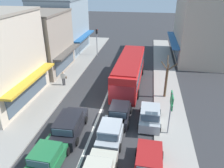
# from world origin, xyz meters

# --- Properties ---
(ground_plane) EXTENTS (140.00, 140.00, 0.00)m
(ground_plane) POSITION_xyz_m (0.00, 0.00, 0.00)
(ground_plane) COLOR #2D2D30
(lane_centre_line) EXTENTS (0.20, 28.00, 0.01)m
(lane_centre_line) POSITION_xyz_m (0.00, 4.00, 0.00)
(lane_centre_line) COLOR silver
(lane_centre_line) RESTS_ON ground
(sidewalk_left) EXTENTS (5.20, 44.00, 0.14)m
(sidewalk_left) POSITION_xyz_m (-6.80, 6.00, 0.07)
(sidewalk_left) COLOR gray
(sidewalk_left) RESTS_ON ground
(kerb_right) EXTENTS (2.80, 44.00, 0.12)m
(kerb_right) POSITION_xyz_m (6.20, 6.00, 0.06)
(kerb_right) COLOR gray
(kerb_right) RESTS_ON ground
(shopfront_mid_block) EXTENTS (8.35, 7.60, 7.48)m
(shopfront_mid_block) POSITION_xyz_m (-10.18, 9.45, 3.73)
(shopfront_mid_block) COLOR gray
(shopfront_mid_block) RESTS_ON ground
(shopfront_far_end) EXTENTS (7.80, 9.08, 8.41)m
(shopfront_far_end) POSITION_xyz_m (-10.18, 18.12, 4.20)
(shopfront_far_end) COLOR #84939E
(shopfront_far_end) RESTS_ON ground
(building_right_far) EXTENTS (8.13, 11.59, 10.12)m
(building_right_far) POSITION_xyz_m (11.48, 17.99, 5.05)
(building_right_far) COLOR #B2A38E
(building_right_far) RESTS_ON ground
(city_bus) EXTENTS (2.97, 10.92, 3.23)m
(city_bus) POSITION_xyz_m (2.01, 6.75, 1.88)
(city_bus) COLOR red
(city_bus) RESTS_ON ground
(wagon_adjacent_lane_trail) EXTENTS (2.05, 4.55, 1.58)m
(wagon_adjacent_lane_trail) POSITION_xyz_m (-1.65, -2.70, 0.75)
(wagon_adjacent_lane_trail) COLOR black
(wagon_adjacent_lane_trail) RESTS_ON ground
(sedan_queue_far_back) EXTENTS (2.02, 4.26, 1.47)m
(sedan_queue_far_back) POSITION_xyz_m (-1.91, -6.19, 0.66)
(sedan_queue_far_back) COLOR #1E6638
(sedan_queue_far_back) RESTS_ON ground
(hatchback_behind_bus_near) EXTENTS (1.86, 3.72, 1.54)m
(hatchback_behind_bus_near) POSITION_xyz_m (1.61, -2.99, 0.71)
(hatchback_behind_bus_near) COLOR #9EA3A8
(hatchback_behind_bus_near) RESTS_ON ground
(hatchback_adjacent_lane_lead) EXTENTS (1.85, 3.72, 1.54)m
(hatchback_adjacent_lane_lead) POSITION_xyz_m (1.89, -0.23, 0.71)
(hatchback_adjacent_lane_lead) COLOR black
(hatchback_adjacent_lane_lead) RESTS_ON ground
(parked_hatchback_kerb_front) EXTENTS (1.90, 3.75, 1.54)m
(parked_hatchback_kerb_front) POSITION_xyz_m (4.42, -5.49, 0.71)
(parked_hatchback_kerb_front) COLOR maroon
(parked_hatchback_kerb_front) RESTS_ON ground
(parked_hatchback_kerb_second) EXTENTS (1.88, 3.73, 1.54)m
(parked_hatchback_kerb_second) POSITION_xyz_m (4.43, -0.25, 0.71)
(parked_hatchback_kerb_second) COLOR #9EA3A8
(parked_hatchback_kerb_second) RESTS_ON ground
(traffic_light_downstreet) EXTENTS (0.32, 0.24, 4.20)m
(traffic_light_downstreet) POSITION_xyz_m (-3.98, 16.54, 2.85)
(traffic_light_downstreet) COLOR gray
(traffic_light_downstreet) RESTS_ON ground
(directional_road_sign) EXTENTS (0.10, 1.40, 3.60)m
(directional_road_sign) POSITION_xyz_m (5.82, -1.56, 2.70)
(directional_road_sign) COLOR gray
(directional_road_sign) RESTS_ON ground
(street_tree_right) EXTENTS (1.60, 1.93, 4.21)m
(street_tree_right) POSITION_xyz_m (5.87, 4.44, 1.94)
(street_tree_right) COLOR brown
(street_tree_right) RESTS_ON ground
(pedestrian_with_handbag_near) EXTENTS (0.65, 0.35, 1.63)m
(pedestrian_with_handbag_near) POSITION_xyz_m (-5.15, 5.19, 1.07)
(pedestrian_with_handbag_near) COLOR #333338
(pedestrian_with_handbag_near) RESTS_ON sidewalk_left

